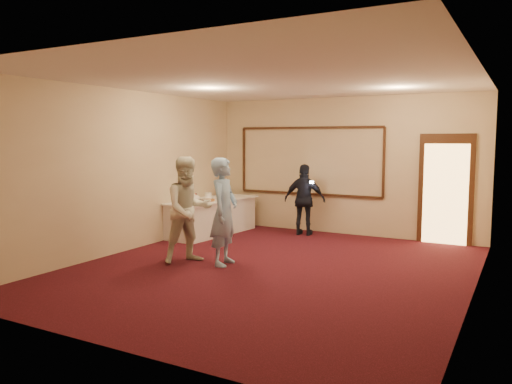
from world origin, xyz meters
TOP-DOWN VIEW (x-y plane):
  - floor at (0.00, 0.00)m, footprint 7.00×7.00m
  - room_walls at (0.00, 0.00)m, footprint 6.04×7.04m
  - wall_molding at (-0.80, 3.47)m, footprint 3.45×0.04m
  - doorway at (2.15, 3.45)m, footprint 1.05×0.07m
  - buffet_table at (-2.54, 2.08)m, footprint 1.14×2.46m
  - pavlova_tray at (-2.43, 1.22)m, footprint 0.44×0.60m
  - cupcake_stand at (-2.77, 2.95)m, footprint 0.29×0.29m
  - plate_stack_a at (-2.63, 2.11)m, footprint 0.17×0.17m
  - plate_stack_b at (-2.40, 2.37)m, footprint 0.17×0.17m
  - tart at (-2.33, 1.72)m, footprint 0.26×0.26m
  - man at (-0.82, -0.10)m, footprint 0.53×0.71m
  - woman at (-1.44, -0.24)m, footprint 1.03×1.10m
  - guest at (-0.68, 2.96)m, footprint 0.95×0.50m
  - camera_flash at (-0.43, 2.75)m, footprint 0.08×0.06m

SIDE VIEW (x-z plane):
  - floor at x=0.00m, z-range 0.00..0.00m
  - buffet_table at x=-2.54m, z-range 0.00..0.77m
  - guest at x=-0.68m, z-range 0.00..1.55m
  - tart at x=-2.33m, z-range 0.77..0.82m
  - plate_stack_a at x=-2.63m, z-range 0.77..0.91m
  - plate_stack_b at x=-2.40m, z-range 0.77..0.92m
  - pavlova_tray at x=-2.43m, z-range 0.76..0.96m
  - man at x=-0.82m, z-range 0.00..1.79m
  - woman at x=-1.44m, z-range 0.00..1.80m
  - cupcake_stand at x=-2.77m, z-range 0.71..1.13m
  - doorway at x=2.15m, z-range -0.02..2.18m
  - camera_flash at x=-0.43m, z-range 1.16..1.21m
  - wall_molding at x=-0.80m, z-range 0.83..2.38m
  - room_walls at x=0.00m, z-range 0.52..3.54m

